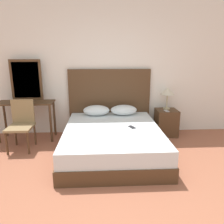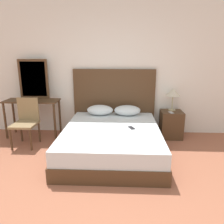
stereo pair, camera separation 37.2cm
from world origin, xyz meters
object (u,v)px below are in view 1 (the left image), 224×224
at_px(phone_on_bed, 132,127).
at_px(table_lamp, 168,92).
at_px(vanity_desk, 26,109).
at_px(chair, 22,122).
at_px(bed, 112,140).
at_px(nightstand, 166,122).
at_px(phone_on_nightstand, 167,111).

height_order(phone_on_bed, table_lamp, table_lamp).
bearing_deg(phone_on_bed, vanity_desk, 159.67).
bearing_deg(table_lamp, vanity_desk, -177.21).
xyz_separation_m(vanity_desk, chair, (0.04, -0.42, -0.14)).
height_order(bed, chair, chair).
xyz_separation_m(bed, chair, (-1.61, 0.32, 0.26)).
relative_size(phone_on_bed, chair, 0.19).
height_order(nightstand, chair, chair).
relative_size(phone_on_nightstand, vanity_desk, 0.15).
relative_size(phone_on_bed, vanity_desk, 0.15).
bearing_deg(vanity_desk, bed, -24.04).
bearing_deg(table_lamp, chair, -168.69).
height_order(bed, table_lamp, table_lamp).
relative_size(bed, phone_on_nightstand, 12.57).
xyz_separation_m(bed, phone_on_bed, (0.33, 0.00, 0.24)).
bearing_deg(phone_on_bed, nightstand, 43.27).
distance_m(nightstand, table_lamp, 0.64).
bearing_deg(bed, chair, 168.88).
bearing_deg(chair, phone_on_nightstand, 7.73).
bearing_deg(phone_on_nightstand, bed, -148.71).
distance_m(table_lamp, phone_on_nightstand, 0.41).
bearing_deg(phone_on_bed, phone_on_nightstand, 40.65).
height_order(vanity_desk, chair, chair).
distance_m(table_lamp, vanity_desk, 2.87).
bearing_deg(nightstand, chair, -170.29).
relative_size(bed, nightstand, 3.68).
height_order(phone_on_bed, vanity_desk, vanity_desk).
bearing_deg(nightstand, table_lamp, 80.99).
height_order(nightstand, phone_on_nightstand, phone_on_nightstand).
relative_size(table_lamp, chair, 0.51).
xyz_separation_m(bed, vanity_desk, (-1.66, 0.74, 0.40)).
height_order(bed, phone_on_bed, phone_on_bed).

